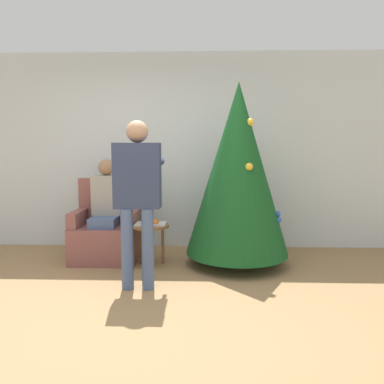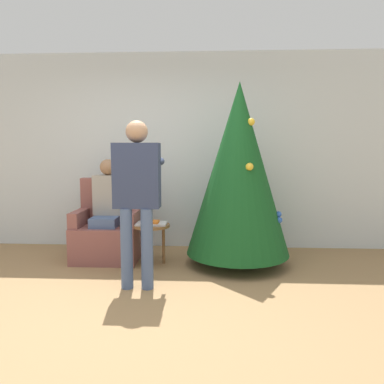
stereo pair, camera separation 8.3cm
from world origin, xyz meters
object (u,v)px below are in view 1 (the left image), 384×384
object	(u,v)px
christmas_tree	(238,169)
person_standing	(138,188)
person_seated	(106,205)
side_stool	(151,231)
armchair	(107,232)

from	to	relation	value
christmas_tree	person_standing	bearing A→B (deg)	-143.40
christmas_tree	person_seated	distance (m)	1.69
christmas_tree	person_standing	xyz separation A→B (m)	(-1.05, -0.78, -0.15)
christmas_tree	side_stool	world-z (taller)	christmas_tree
person_standing	side_stool	bearing A→B (deg)	87.84
person_seated	armchair	bearing A→B (deg)	90.00
christmas_tree	side_stool	size ratio (longest dim) A/B	4.34
armchair	person_seated	size ratio (longest dim) A/B	0.80
christmas_tree	side_stool	distance (m)	1.26
christmas_tree	person_standing	distance (m)	1.32
armchair	person_seated	distance (m)	0.35
armchair	person_seated	bearing A→B (deg)	-90.00
person_seated	side_stool	distance (m)	0.69
christmas_tree	side_stool	bearing A→B (deg)	-174.76
armchair	side_stool	world-z (taller)	armchair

